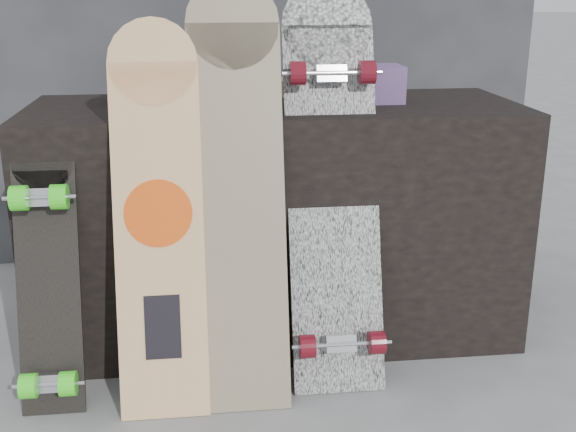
{
  "coord_description": "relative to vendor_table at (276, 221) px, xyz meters",
  "views": [
    {
      "loc": [
        -0.24,
        -1.84,
        1.17
      ],
      "look_at": [
        0.0,
        0.2,
        0.51
      ],
      "focal_mm": 45.0,
      "sensor_mm": 36.0,
      "label": 1
    }
  ],
  "objects": [
    {
      "name": "merch_box_small",
      "position": [
        0.35,
        0.01,
        0.46
      ],
      "size": [
        0.14,
        0.14,
        0.12
      ],
      "primitive_type": "cube",
      "color": "#443268",
      "rests_on": "vendor_table"
    },
    {
      "name": "merch_box_purple",
      "position": [
        -0.44,
        0.09,
        0.45
      ],
      "size": [
        0.18,
        0.12,
        0.1
      ],
      "primitive_type": "cube",
      "color": "#443268",
      "rests_on": "vendor_table"
    },
    {
      "name": "longboard_cascadia",
      "position": [
        0.14,
        -0.27,
        0.22
      ],
      "size": [
        0.28,
        0.44,
        1.19
      ],
      "rotation": [
        -0.31,
        0.0,
        0.0
      ],
      "color": "white",
      "rests_on": "ground"
    },
    {
      "name": "vendor_table",
      "position": [
        0.0,
        0.0,
        0.0
      ],
      "size": [
        1.6,
        0.6,
        0.8
      ],
      "primitive_type": "cube",
      "color": "black",
      "rests_on": "ground"
    },
    {
      "name": "ground",
      "position": [
        0.0,
        -0.5,
        -0.4
      ],
      "size": [
        60.0,
        60.0,
        0.0
      ],
      "primitive_type": "plane",
      "color": "slate",
      "rests_on": "ground"
    },
    {
      "name": "longboard_celtic",
      "position": [
        -0.15,
        -0.35,
        0.24
      ],
      "size": [
        0.27,
        0.35,
        1.2
      ],
      "rotation": [
        -0.27,
        0.0,
        0.0
      ],
      "color": "beige",
      "rests_on": "ground"
    },
    {
      "name": "skateboard_dark",
      "position": [
        -0.69,
        -0.39,
        -0.0
      ],
      "size": [
        0.18,
        0.28,
        0.79
      ],
      "rotation": [
        -0.26,
        0.0,
        0.0
      ],
      "color": "black",
      "rests_on": "ground"
    },
    {
      "name": "merch_box_flat",
      "position": [
        -0.05,
        0.18,
        0.43
      ],
      "size": [
        0.22,
        0.1,
        0.06
      ],
      "primitive_type": "cube",
      "color": "#D1B78C",
      "rests_on": "vendor_table"
    },
    {
      "name": "booth",
      "position": [
        0.0,
        0.85,
        0.7
      ],
      "size": [
        2.4,
        0.22,
        2.2
      ],
      "color": "#2E2E32",
      "rests_on": "ground"
    },
    {
      "name": "longboard_geisha",
      "position": [
        -0.37,
        -0.38,
        0.18
      ],
      "size": [
        0.25,
        0.32,
        1.09
      ],
      "rotation": [
        -0.27,
        0.0,
        0.0
      ],
      "color": "beige",
      "rests_on": "ground"
    }
  ]
}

